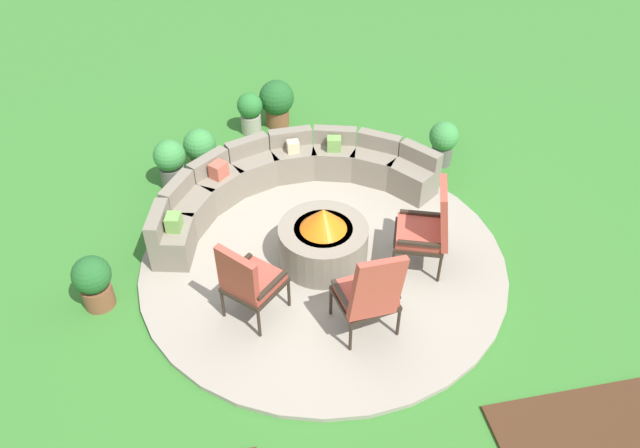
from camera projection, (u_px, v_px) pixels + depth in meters
ground_plane at (323, 262)px, 7.62m from camera, size 24.00×24.00×0.00m
patio_circle at (323, 260)px, 7.60m from camera, size 4.44×4.44×0.06m
mulch_bed_right at (592, 436)px, 5.79m from camera, size 1.80×1.00×0.04m
fire_pit at (323, 240)px, 7.38m from camera, size 1.07×1.07×0.77m
curved_stone_bench at (283, 180)px, 8.36m from camera, size 3.88×1.98×0.66m
lounge_chair_front_left at (248, 280)px, 6.52m from camera, size 0.78×0.80×1.08m
lounge_chair_front_right at (370, 293)px, 6.35m from camera, size 0.70×0.68×1.17m
lounge_chair_back_left at (429, 226)px, 7.15m from camera, size 0.78×0.78×1.16m
potted_plant_0 at (443, 141)px, 9.01m from camera, size 0.43×0.43×0.68m
potted_plant_1 at (277, 101)px, 9.83m from camera, size 0.55×0.55×0.76m
potted_plant_2 at (93, 281)px, 6.85m from camera, size 0.43×0.43×0.68m
potted_plant_3 at (200, 148)px, 8.95m from camera, size 0.47×0.47×0.63m
potted_plant_4 at (250, 111)px, 9.68m from camera, size 0.40×0.40×0.68m
potted_plant_5 at (171, 162)px, 8.55m from camera, size 0.44×0.44×0.74m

